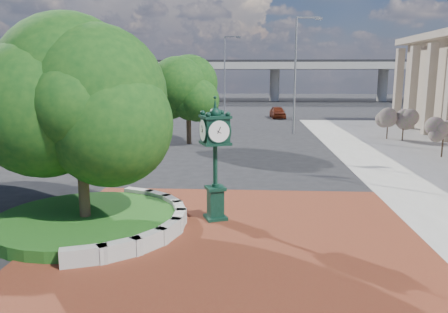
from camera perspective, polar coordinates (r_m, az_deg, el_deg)
ground at (r=14.78m, az=1.12°, el=-9.59°), size 200.00×200.00×0.00m
plaza at (r=13.84m, az=0.94°, el=-10.95°), size 12.00×12.00×0.04m
planter_wall at (r=15.04m, az=-9.35°, el=-8.28°), size 2.96×6.77×0.54m
grass_bed at (r=15.72m, az=-17.60°, el=-8.08°), size 6.10×6.10×0.40m
overpass at (r=83.86m, az=3.04°, el=11.75°), size 90.00×12.00×7.50m
tree_planter at (r=14.99m, az=-18.37°, el=4.80°), size 5.20×5.20×6.33m
tree_street at (r=32.22m, az=-4.68°, el=7.37°), size 4.40×4.40×5.45m
post_clock at (r=15.17m, az=-1.15°, el=0.28°), size 1.12×1.12×4.33m
parked_car at (r=51.64m, az=7.01°, el=5.77°), size 1.90×4.11×1.36m
street_lamp_near at (r=38.02m, az=9.65°, el=11.50°), size 2.18×0.27×9.74m
street_lamp_far at (r=55.58m, az=0.31°, el=11.33°), size 2.14×0.69×9.64m
shrub_near at (r=30.01m, az=26.76°, el=2.84°), size 1.20×1.20×2.20m
shrub_mid at (r=36.32m, az=22.42°, el=4.38°), size 1.20×1.20×2.20m
shrub_far at (r=36.83m, az=20.63°, el=4.58°), size 1.20×1.20×2.20m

